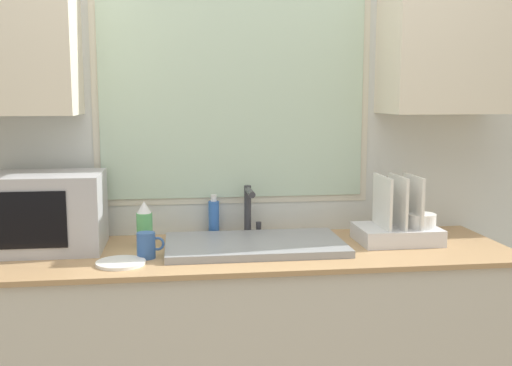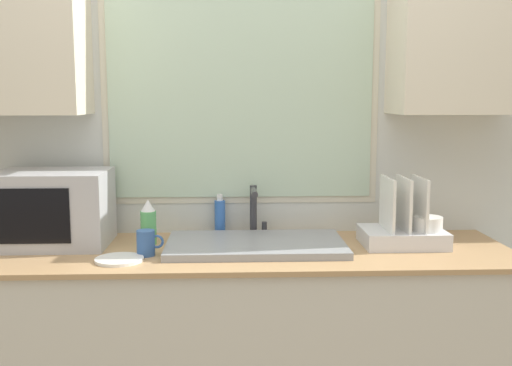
{
  "view_description": "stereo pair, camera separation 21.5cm",
  "coord_description": "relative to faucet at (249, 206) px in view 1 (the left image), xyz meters",
  "views": [
    {
      "loc": [
        -0.26,
        -2.07,
        1.56
      ],
      "look_at": [
        0.05,
        0.29,
        1.22
      ],
      "focal_mm": 42.0,
      "sensor_mm": 36.0,
      "label": 1
    },
    {
      "loc": [
        -0.04,
        -2.09,
        1.56
      ],
      "look_at": [
        0.05,
        0.29,
        1.22
      ],
      "focal_mm": 42.0,
      "sensor_mm": 36.0,
      "label": 2
    }
  ],
  "objects": [
    {
      "name": "faucet",
      "position": [
        0.0,
        0.0,
        0.0
      ],
      "size": [
        0.08,
        0.19,
        0.23
      ],
      "color": "#333338",
      "rests_on": "countertop"
    },
    {
      "name": "dish_rack",
      "position": [
        0.63,
        -0.19,
        -0.07
      ],
      "size": [
        0.34,
        0.26,
        0.29
      ],
      "color": "silver",
      "rests_on": "countertop"
    },
    {
      "name": "soap_bottle",
      "position": [
        -0.16,
        0.05,
        -0.06
      ],
      "size": [
        0.05,
        0.05,
        0.19
      ],
      "color": "blue",
      "rests_on": "countertop"
    },
    {
      "name": "countertop",
      "position": [
        -0.06,
        -0.23,
        -0.61
      ],
      "size": [
        2.22,
        0.67,
        0.94
      ],
      "color": "beige",
      "rests_on": "ground_plane"
    },
    {
      "name": "spray_bottle",
      "position": [
        -0.46,
        -0.12,
        -0.05
      ],
      "size": [
        0.07,
        0.07,
        0.19
      ],
      "color": "#59B266",
      "rests_on": "countertop"
    },
    {
      "name": "wall_back",
      "position": [
        -0.06,
        0.08,
        0.32
      ],
      "size": [
        6.0,
        0.38,
        2.6
      ],
      "color": "silver",
      "rests_on": "ground_plane"
    },
    {
      "name": "mug_near_sink",
      "position": [
        -0.44,
        -0.31,
        -0.09
      ],
      "size": [
        0.11,
        0.07,
        0.1
      ],
      "color": "#335999",
      "rests_on": "countertop"
    },
    {
      "name": "microwave",
      "position": [
        -0.86,
        -0.12,
        0.02
      ],
      "size": [
        0.47,
        0.35,
        0.32
      ],
      "color": "#B2B2B7",
      "rests_on": "countertop"
    },
    {
      "name": "small_plate",
      "position": [
        -0.53,
        -0.39,
        -0.13
      ],
      "size": [
        0.19,
        0.19,
        0.01
      ],
      "color": "white",
      "rests_on": "countertop"
    },
    {
      "name": "sink_basin",
      "position": [
        -0.0,
        -0.22,
        -0.12
      ],
      "size": [
        0.73,
        0.43,
        0.03
      ],
      "color": "gray",
      "rests_on": "countertop"
    }
  ]
}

